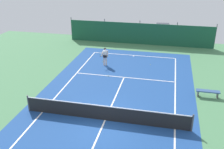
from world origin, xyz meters
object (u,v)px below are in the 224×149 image
object	(u,v)px
tennis_net	(105,113)
tennis_ball_near_player	(150,65)
tennis_player	(105,55)
tennis_ball_midcourt	(108,76)
tennis_ball_by_sideline	(103,62)
courtside_bench	(208,92)
parked_car	(163,31)

from	to	relation	value
tennis_net	tennis_ball_near_player	bearing A→B (deg)	79.07
tennis_player	tennis_ball_midcourt	distance (m)	2.65
tennis_net	tennis_ball_near_player	distance (m)	9.84
tennis_ball_by_sideline	courtside_bench	size ratio (longest dim) A/B	0.04
tennis_player	parked_car	size ratio (longest dim) A/B	0.38
tennis_net	tennis_ball_midcourt	distance (m)	6.48
tennis_ball_midcourt	parked_car	world-z (taller)	parked_car
tennis_net	tennis_player	xyz separation A→B (m)	(-2.19, 8.66, 0.45)
tennis_player	parked_car	bearing A→B (deg)	-111.10
tennis_net	parked_car	xyz separation A→B (m)	(2.47, 19.05, 0.33)
tennis_ball_midcourt	tennis_ball_near_player	bearing A→B (deg)	46.04
tennis_net	tennis_player	distance (m)	8.95
tennis_net	courtside_bench	world-z (taller)	tennis_net
tennis_ball_by_sideline	parked_car	distance (m)	10.91
tennis_ball_near_player	tennis_ball_midcourt	bearing A→B (deg)	-133.96
tennis_player	tennis_ball_by_sideline	size ratio (longest dim) A/B	24.85
tennis_net	tennis_ball_midcourt	bearing A→B (deg)	101.97
tennis_net	tennis_ball_midcourt	size ratio (longest dim) A/B	153.33
tennis_net	tennis_player	world-z (taller)	tennis_player
tennis_net	tennis_ball_by_sideline	bearing A→B (deg)	105.49
tennis_net	courtside_bench	bearing A→B (deg)	35.06
parked_car	courtside_bench	world-z (taller)	parked_car
tennis_player	tennis_ball_by_sideline	distance (m)	1.27
tennis_net	tennis_ball_midcourt	world-z (taller)	tennis_net
parked_car	tennis_ball_midcourt	bearing A→B (deg)	-112.70
tennis_ball_by_sideline	tennis_ball_near_player	bearing A→B (deg)	2.92
parked_car	courtside_bench	size ratio (longest dim) A/B	2.73
tennis_ball_near_player	parked_car	bearing A→B (deg)	86.32
tennis_ball_by_sideline	tennis_net	bearing A→B (deg)	-74.51
tennis_ball_midcourt	tennis_ball_by_sideline	xyz separation A→B (m)	(-1.27, 3.10, 0.00)
courtside_bench	tennis_player	bearing A→B (deg)	153.52
tennis_ball_midcourt	courtside_bench	size ratio (longest dim) A/B	0.04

